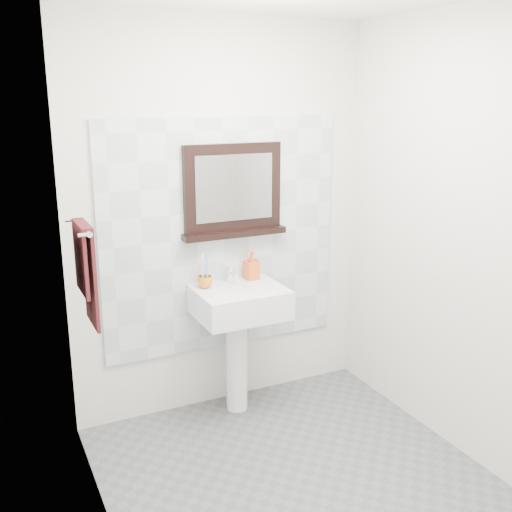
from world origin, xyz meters
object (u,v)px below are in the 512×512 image
at_px(pedestal_sink, 239,315).
at_px(framed_mirror, 233,193).
at_px(toothbrush_cup, 205,282).
at_px(soap_dispenser, 251,265).
at_px(hand_towel, 86,267).

xyz_separation_m(pedestal_sink, framed_mirror, (0.05, 0.19, 0.76)).
bearing_deg(toothbrush_cup, framed_mirror, 20.70).
bearing_deg(toothbrush_cup, soap_dispenser, 6.18).
xyz_separation_m(soap_dispenser, framed_mirror, (-0.10, 0.05, 0.48)).
relative_size(toothbrush_cup, hand_towel, 0.17).
xyz_separation_m(toothbrush_cup, hand_towel, (-0.77, -0.30, 0.27)).
distance_m(toothbrush_cup, framed_mirror, 0.59).
bearing_deg(soap_dispenser, pedestal_sink, -142.23).
relative_size(soap_dispenser, hand_towel, 0.34).
relative_size(pedestal_sink, hand_towel, 1.75).
height_order(toothbrush_cup, framed_mirror, framed_mirror).
bearing_deg(soap_dispenser, framed_mirror, 149.58).
bearing_deg(hand_towel, toothbrush_cup, 21.44).
bearing_deg(soap_dispenser, toothbrush_cup, -177.77).
bearing_deg(toothbrush_cup, pedestal_sink, -27.31).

